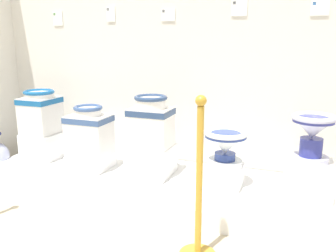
% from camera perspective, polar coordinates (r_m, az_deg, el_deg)
% --- Properties ---
extents(wall_back, '(3.93, 0.06, 2.91)m').
position_cam_1_polar(wall_back, '(3.37, 0.95, 16.48)').
color(wall_back, silver).
rests_on(wall_back, ground_plane).
extents(display_platform, '(3.13, 0.98, 0.14)m').
position_cam_1_polar(display_platform, '(3.11, -2.55, -9.36)').
color(display_platform, white).
rests_on(display_platform, ground_plane).
extents(plinth_block_broad_patterned, '(0.34, 0.33, 0.26)m').
position_cam_1_polar(plinth_block_broad_patterned, '(3.75, -19.55, -2.96)').
color(plinth_block_broad_patterned, white).
rests_on(plinth_block_broad_patterned, display_platform).
extents(antique_toilet_broad_patterned, '(0.31, 0.34, 0.43)m').
position_cam_1_polar(antique_toilet_broad_patterned, '(3.67, -19.98, 2.36)').
color(antique_toilet_broad_patterned, white).
rests_on(antique_toilet_broad_patterned, plinth_block_broad_patterned).
extents(plinth_block_rightmost, '(0.35, 0.35, 0.13)m').
position_cam_1_polar(plinth_block_rightmost, '(3.34, -12.40, -5.56)').
color(plinth_block_rightmost, white).
rests_on(plinth_block_rightmost, display_platform).
extents(antique_toilet_rightmost, '(0.38, 0.29, 0.45)m').
position_cam_1_polar(antique_toilet_rightmost, '(3.26, -12.66, -0.68)').
color(antique_toilet_rightmost, white).
rests_on(antique_toilet_rightmost, plinth_block_rightmost).
extents(plinth_block_tall_cobalt, '(0.35, 0.38, 0.26)m').
position_cam_1_polar(plinth_block_tall_cobalt, '(3.10, -2.70, -5.57)').
color(plinth_block_tall_cobalt, white).
rests_on(plinth_block_tall_cobalt, display_platform).
extents(antique_toilet_tall_cobalt, '(0.35, 0.28, 0.44)m').
position_cam_1_polar(antique_toilet_tall_cobalt, '(3.00, -2.77, 0.85)').
color(antique_toilet_tall_cobalt, white).
rests_on(antique_toilet_tall_cobalt, plinth_block_tall_cobalt).
extents(plinth_block_pale_glazed, '(0.28, 0.29, 0.17)m').
position_cam_1_polar(plinth_block_pale_glazed, '(2.92, 9.09, -7.93)').
color(plinth_block_pale_glazed, white).
rests_on(plinth_block_pale_glazed, display_platform).
extents(antique_toilet_pale_glazed, '(0.35, 0.35, 0.29)m').
position_cam_1_polar(antique_toilet_pale_glazed, '(2.83, 9.29, -2.83)').
color(antique_toilet_pale_glazed, white).
rests_on(antique_toilet_pale_glazed, plinth_block_pale_glazed).
extents(plinth_block_leftmost, '(0.35, 0.37, 0.26)m').
position_cam_1_polar(plinth_block_leftmost, '(2.90, 21.72, -7.91)').
color(plinth_block_leftmost, white).
rests_on(plinth_block_leftmost, display_platform).
extents(antique_toilet_leftmost, '(0.32, 0.32, 0.37)m').
position_cam_1_polar(antique_toilet_leftmost, '(2.80, 22.36, -0.92)').
color(antique_toilet_leftmost, silver).
rests_on(antique_toilet_leftmost, plinth_block_leftmost).
extents(info_placard_first, '(0.12, 0.01, 0.14)m').
position_cam_1_polar(info_placard_first, '(3.95, -17.44, 16.32)').
color(info_placard_first, white).
extents(info_placard_second, '(0.09, 0.01, 0.14)m').
position_cam_1_polar(info_placard_second, '(3.61, -9.26, 17.52)').
color(info_placard_second, white).
extents(info_placard_third, '(0.14, 0.01, 0.11)m').
position_cam_1_polar(info_placard_third, '(3.36, -0.01, 17.61)').
color(info_placard_third, white).
extents(info_placard_fourth, '(0.14, 0.01, 0.13)m').
position_cam_1_polar(info_placard_fourth, '(3.19, 11.48, 18.29)').
color(info_placard_fourth, white).
extents(info_placard_fifth, '(0.14, 0.01, 0.12)m').
position_cam_1_polar(info_placard_fifth, '(3.15, 23.42, 17.17)').
color(info_placard_fifth, white).
extents(stanchion_post_near_right, '(0.23, 0.23, 1.00)m').
position_cam_1_polar(stanchion_post_near_right, '(2.13, 4.98, -13.06)').
color(stanchion_post_near_right, gold).
rests_on(stanchion_post_near_right, ground_plane).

